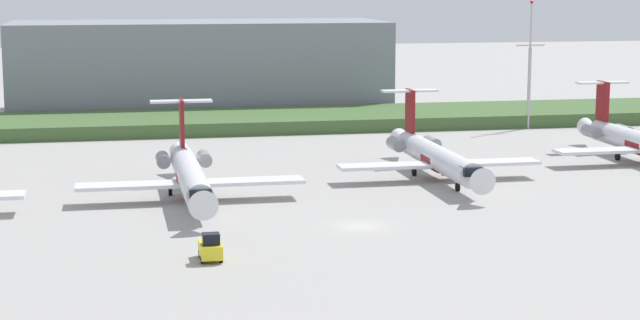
% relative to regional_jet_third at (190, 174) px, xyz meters
% --- Properties ---
extents(ground_plane, '(500.00, 500.00, 0.00)m').
position_rel_regional_jet_third_xyz_m(ground_plane, '(14.14, 14.29, -2.54)').
color(ground_plane, '#9E9B96').
extents(grass_berm, '(320.00, 20.00, 1.97)m').
position_rel_regional_jet_third_xyz_m(grass_berm, '(14.14, 52.83, -1.55)').
color(grass_berm, '#426033').
rests_on(grass_berm, ground).
extents(regional_jet_third, '(22.81, 31.00, 9.00)m').
position_rel_regional_jet_third_xyz_m(regional_jet_third, '(0.00, 0.00, 0.00)').
color(regional_jet_third, silver).
rests_on(regional_jet_third, ground).
extents(regional_jet_fourth, '(22.81, 31.00, 9.00)m').
position_rel_regional_jet_third_xyz_m(regional_jet_fourth, '(27.94, 6.13, 0.00)').
color(regional_jet_fourth, silver).
rests_on(regional_jet_fourth, ground).
extents(regional_jet_fifth, '(22.81, 31.00, 9.00)m').
position_rel_regional_jet_third_xyz_m(regional_jet_fifth, '(55.65, 11.50, 0.00)').
color(regional_jet_fifth, silver).
rests_on(regional_jet_fifth, ground).
extents(antenna_mast, '(4.40, 0.50, 19.13)m').
position_rel_regional_jet_third_xyz_m(antenna_mast, '(54.05, 43.04, 5.47)').
color(antenna_mast, '#B2B2B7').
rests_on(antenna_mast, ground).
extents(distant_hangar, '(62.72, 24.27, 15.19)m').
position_rel_regional_jet_third_xyz_m(distant_hangar, '(7.60, 75.96, 5.06)').
color(distant_hangar, gray).
rests_on(distant_hangar, ground).
extents(baggage_tug, '(1.72, 3.20, 2.30)m').
position_rel_regional_jet_third_xyz_m(baggage_tug, '(-0.32, -25.06, -1.53)').
color(baggage_tug, yellow).
rests_on(baggage_tug, ground).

